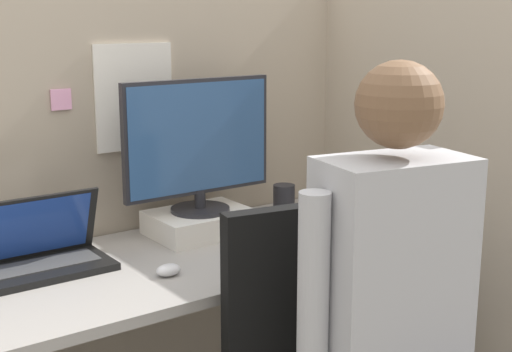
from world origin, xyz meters
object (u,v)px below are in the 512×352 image
(laptop, at_px, (39,256))
(coffee_mug, at_px, (284,200))
(carrot_toy, at_px, (316,239))
(person, at_px, (409,316))
(paper_box, at_px, (200,222))
(stapler, at_px, (342,204))
(monitor, at_px, (199,143))

(laptop, height_order, coffee_mug, laptop)
(carrot_toy, height_order, person, person)
(paper_box, height_order, stapler, paper_box)
(stapler, distance_m, coffee_mug, 0.22)
(monitor, xyz_separation_m, carrot_toy, (0.22, -0.32, -0.28))
(laptop, bearing_deg, carrot_toy, -20.13)
(monitor, distance_m, coffee_mug, 0.43)
(coffee_mug, bearing_deg, carrot_toy, -112.14)
(carrot_toy, xyz_separation_m, person, (-0.22, -0.58, 0.01))
(monitor, relative_size, person, 0.39)
(stapler, height_order, person, person)
(monitor, height_order, person, person)
(monitor, distance_m, stapler, 0.63)
(person, bearing_deg, carrot_toy, 69.43)
(stapler, bearing_deg, person, -123.90)
(carrot_toy, relative_size, person, 0.12)
(paper_box, height_order, coffee_mug, coffee_mug)
(stapler, height_order, coffee_mug, coffee_mug)
(monitor, height_order, carrot_toy, monitor)
(paper_box, relative_size, monitor, 0.61)
(stapler, distance_m, carrot_toy, 0.43)
(person, relative_size, coffee_mug, 12.32)
(monitor, distance_m, carrot_toy, 0.48)
(stapler, xyz_separation_m, person, (-0.56, -0.83, 0.01))
(laptop, height_order, stapler, laptop)
(carrot_toy, bearing_deg, laptop, 159.87)
(person, xyz_separation_m, coffee_mug, (0.35, 0.91, 0.02))
(laptop, distance_m, person, 1.02)
(monitor, xyz_separation_m, stapler, (0.56, -0.07, -0.27))
(laptop, height_order, carrot_toy, laptop)
(laptop, relative_size, carrot_toy, 2.30)
(paper_box, xyz_separation_m, monitor, (0.00, 0.00, 0.26))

